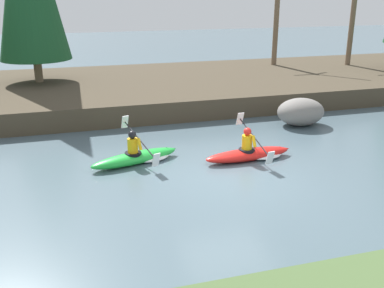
# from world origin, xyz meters

# --- Properties ---
(ground_plane) EXTENTS (90.00, 90.00, 0.00)m
(ground_plane) POSITION_xyz_m (0.00, 0.00, 0.00)
(ground_plane) COLOR #4C606B
(riverbank_far) EXTENTS (44.00, 9.33, 0.82)m
(riverbank_far) POSITION_xyz_m (0.00, 10.03, 0.41)
(riverbank_far) COLOR #473D2D
(riverbank_far) RESTS_ON ground
(bare_tree_mid_upstream) EXTENTS (2.85, 2.82, 5.11)m
(bare_tree_mid_upstream) POSITION_xyz_m (7.40, 12.40, 3.23)
(bare_tree_mid_upstream) COLOR brown
(bare_tree_mid_upstream) RESTS_ON riverbank_far
(bare_tree_mid_downstream) EXTENTS (2.85, 2.82, 5.11)m
(bare_tree_mid_downstream) POSITION_xyz_m (11.32, 11.22, 3.23)
(bare_tree_mid_downstream) COLOR brown
(bare_tree_mid_downstream) RESTS_ON riverbank_far
(kayaker_lead) EXTENTS (2.79, 2.07, 1.20)m
(kayaker_lead) POSITION_xyz_m (1.15, 1.09, 0.20)
(kayaker_lead) COLOR red
(kayaker_lead) RESTS_ON ground
(kayaker_middle) EXTENTS (2.76, 2.03, 1.20)m
(kayaker_middle) POSITION_xyz_m (-2.12, 1.78, 0.20)
(kayaker_middle) COLOR green
(kayaker_middle) RESTS_ON ground
(boulder_midstream) EXTENTS (1.79, 1.40, 1.01)m
(boulder_midstream) POSITION_xyz_m (4.33, 3.90, 0.50)
(boulder_midstream) COLOR gray
(boulder_midstream) RESTS_ON ground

